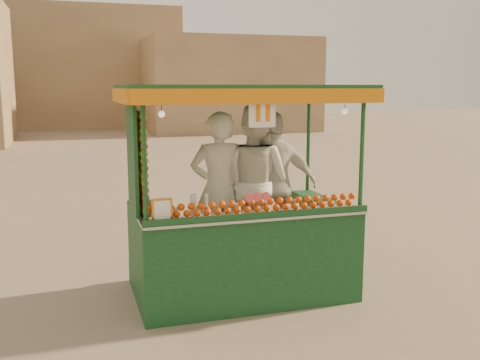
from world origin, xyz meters
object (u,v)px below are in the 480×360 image
object	(u,v)px
vendor_left	(218,189)
vendor_right	(274,186)
juice_cart	(237,230)
vendor_middle	(255,183)

from	to	relation	value
vendor_left	vendor_right	xyz separation A→B (m)	(0.73, 0.06, -0.01)
vendor_right	juice_cart	bearing A→B (deg)	42.01
juice_cart	vendor_left	world-z (taller)	juice_cart
vendor_left	vendor_right	world-z (taller)	vendor_left
juice_cart	vendor_middle	world-z (taller)	juice_cart
juice_cart	vendor_right	xyz separation A→B (m)	(0.61, 0.41, 0.41)
juice_cart	vendor_middle	xyz separation A→B (m)	(0.36, 0.44, 0.46)
vendor_left	vendor_middle	distance (m)	0.49
vendor_left	vendor_middle	size ratio (longest dim) A/B	0.96
vendor_right	vendor_left	bearing A→B (deg)	12.12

